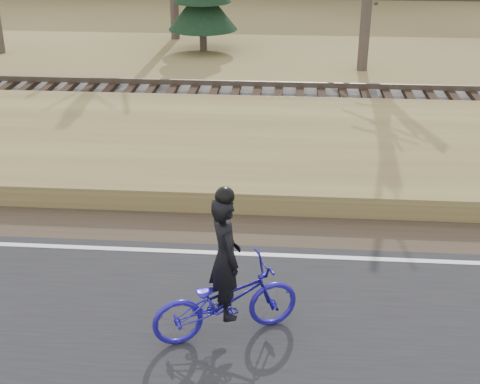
{
  "coord_description": "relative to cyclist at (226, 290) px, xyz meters",
  "views": [
    {
      "loc": [
        -4.46,
        -9.75,
        5.9
      ],
      "look_at": [
        -5.27,
        0.5,
        1.1
      ],
      "focal_mm": 50.0,
      "sensor_mm": 36.0,
      "label": 1
    }
  ],
  "objects": [
    {
      "name": "railroad",
      "position": [
        5.27,
        10.03,
        -0.25
      ],
      "size": [
        120.0,
        2.4,
        0.29
      ],
      "color": "black",
      "rests_on": "ballast"
    },
    {
      "name": "cyclist",
      "position": [
        0.0,
        0.0,
        0.0
      ],
      "size": [
        2.22,
        1.5,
        2.29
      ],
      "rotation": [
        0.0,
        0.0,
        1.97
      ],
      "color": "#21169D",
      "rests_on": "road"
    },
    {
      "name": "ballast",
      "position": [
        5.27,
        10.03,
        -0.55
      ],
      "size": [
        120.0,
        3.0,
        0.45
      ],
      "primitive_type": "cube",
      "color": "slate",
      "rests_on": "ground"
    }
  ]
}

